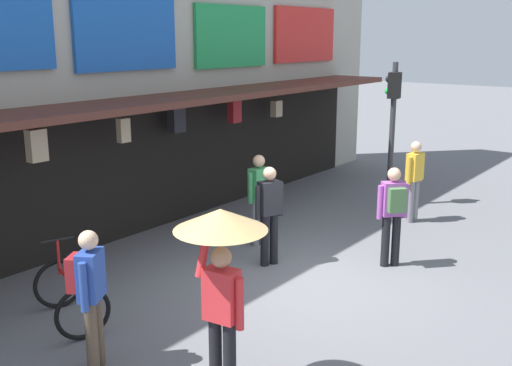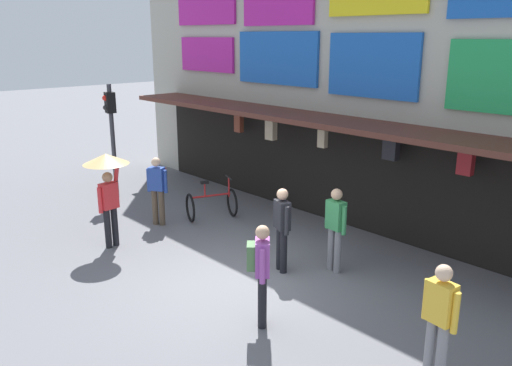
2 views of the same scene
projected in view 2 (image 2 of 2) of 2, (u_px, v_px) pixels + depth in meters
The scene contains 10 objects.
ground_plane at pixel (236, 281), 9.79m from camera, with size 80.00×80.00×0.00m, color slate.
shopfront at pixel (389, 58), 11.69m from camera, with size 18.00×2.60×8.00m.
traffic_light_near at pixel (111, 123), 14.32m from camera, with size 0.32×0.35×3.20m.
bicycle_parked at pixel (212, 204), 13.04m from camera, with size 1.08×1.34×1.05m.
pedestrian_in_red at pixel (439, 317), 6.72m from camera, with size 0.53×0.27×1.68m.
pedestrian_with_umbrella at pixel (107, 174), 10.97m from camera, with size 0.96×0.96×2.08m.
pedestrian_in_purple at pixel (282, 225), 9.98m from camera, with size 0.50×0.34×1.68m.
pedestrian_in_blue at pixel (261, 268), 8.06m from camera, with size 0.47×0.47×1.68m.
pedestrian_in_yellow at pixel (335, 225), 9.97m from camera, with size 0.53×0.26×1.68m.
pedestrian_in_black at pixel (158, 186), 12.50m from camera, with size 0.48×0.47×1.68m.
Camera 2 is at (6.81, -5.77, 4.44)m, focal length 36.53 mm.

